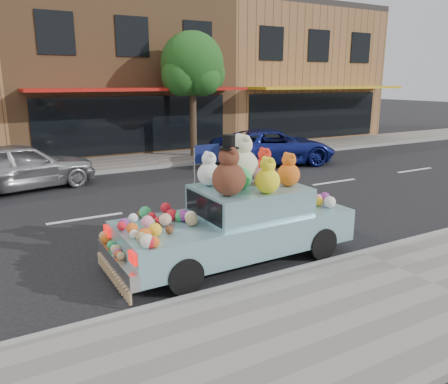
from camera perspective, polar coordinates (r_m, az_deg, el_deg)
ground at (r=12.44m, az=0.63°, el=-0.74°), size 120.00×120.00×0.00m
near_sidewalk at (r=7.83m, az=25.61°, el=-11.05°), size 60.00×3.00×0.12m
far_sidewalk at (r=18.22m, az=-9.66°, el=4.09°), size 60.00×3.00×0.12m
near_kerb at (r=8.68m, az=17.52°, el=-7.77°), size 60.00×0.12×0.13m
far_kerb at (r=16.83m, az=-7.91°, el=3.34°), size 60.00×0.12×0.13m
storefront_mid at (r=23.17m, az=-14.83°, el=14.88°), size 10.00×9.80×7.30m
storefront_right at (r=27.52m, az=6.45°, el=15.08°), size 10.00×9.80×7.30m
street_tree at (r=18.77m, az=-4.15°, el=15.69°), size 3.00×2.70×5.22m
car_silver at (r=14.50m, az=-25.08°, el=3.06°), size 4.60×2.61×1.47m
car_blue at (r=17.56m, az=6.45°, el=5.89°), size 5.38×3.53×1.38m
art_car at (r=8.00m, az=1.67°, el=-3.24°), size 4.50×1.81×2.38m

